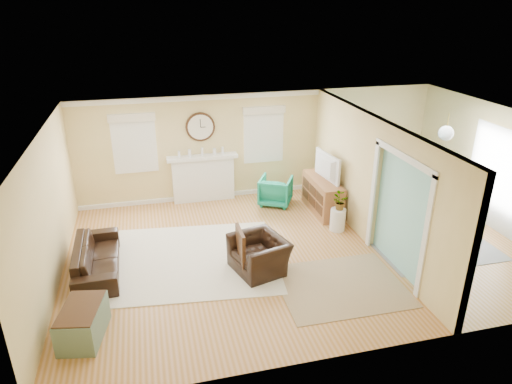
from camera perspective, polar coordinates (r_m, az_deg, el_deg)
The scene contains 29 objects.
floor at distance 9.32m, azimuth 5.27°, elevation -7.05°, with size 9.00×9.00×0.00m, color #A36828.
wall_back at distance 11.44m, azimuth 0.64°, elevation 5.99°, with size 9.00×0.02×2.60m, color tan.
wall_front at distance 6.31m, azimuth 14.63°, elevation -9.91°, with size 9.00×0.02×2.60m, color tan.
wall_left at distance 8.47m, azimuth -24.56°, elevation -2.51°, with size 0.02×6.00×2.60m, color tan.
wall_right at distance 11.02m, azimuth 28.29°, elevation 2.48°, with size 0.02×6.00×2.60m, color tan.
ceiling at distance 8.33m, azimuth 5.92°, elevation 8.63°, with size 9.00×6.00×0.02m, color white.
partition at distance 9.54m, azimuth 13.64°, elevation 2.13°, with size 0.17×6.00×2.60m.
fireplace at distance 11.29m, azimuth -6.61°, elevation 1.82°, with size 1.70×0.30×1.17m.
wall_clock at distance 10.99m, azimuth -6.97°, elevation 8.09°, with size 0.70×0.07×0.70m.
window_left at distance 10.96m, azimuth -15.02°, elevation 6.38°, with size 1.05×0.13×1.42m.
window_right at distance 11.31m, azimuth 0.95°, elevation 7.67°, with size 1.05×0.13×1.42m.
french_doors at distance 11.05m, azimuth 27.92°, elevation 1.50°, with size 0.06×1.70×2.20m.
pendant at distance 9.83m, azimuth 22.66°, elevation 6.81°, with size 0.30×0.30×0.55m.
rug_cream at distance 9.00m, azimuth -7.84°, elevation -8.28°, with size 3.19×2.76×0.02m, color #EEE4C9.
rug_jute at distance 8.31m, azimuth 10.52°, elevation -11.43°, with size 2.16×1.77×0.01m, color tan.
rug_grey at distance 10.47m, azimuth 19.27°, elevation -4.71°, with size 2.40×3.00×0.01m, color gray.
sofa at distance 8.92m, azimuth -19.26°, elevation -7.76°, with size 1.93×0.76×0.56m, color black.
eames_chair at distance 8.44m, azimuth 0.40°, elevation -7.81°, with size 1.00×0.87×0.65m, color black.
green_chair at distance 11.10m, azimuth 2.47°, elevation 0.16°, with size 0.73×0.75×0.69m, color #14825C.
trunk at distance 7.43m, azimuth -20.84°, elevation -14.98°, with size 0.72×1.00×0.52m.
credenza at distance 10.81m, azimuth 8.28°, elevation -0.39°, with size 0.50×1.48×0.80m.
tv at distance 10.54m, azimuth 8.40°, elevation 3.13°, with size 1.07×0.14×0.62m, color black.
garden_stool at distance 10.04m, azimuth 10.18°, elevation -3.42°, with size 0.33×0.33×0.49m, color white.
potted_plant at distance 9.86m, azimuth 10.35°, elevation -1.18°, with size 0.33×0.29×0.37m, color #337F33.
dining_table at distance 10.35m, azimuth 19.48°, elevation -3.28°, with size 1.69×0.94×0.59m, color #3F281A.
dining_chair_n at distance 11.17m, azimuth 16.86°, elevation 0.55°, with size 0.44×0.44×0.97m.
dining_chair_s at distance 9.51m, azimuth 22.90°, elevation -4.55°, with size 0.44×0.44×0.92m.
dining_chair_w at distance 9.87m, azimuth 16.03°, elevation -2.32°, with size 0.51×0.51×0.98m.
dining_chair_e at distance 10.54m, azimuth 22.53°, elevation -1.64°, with size 0.53×0.53×0.97m.
Camera 1 is at (-2.75, -7.58, 4.66)m, focal length 32.00 mm.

